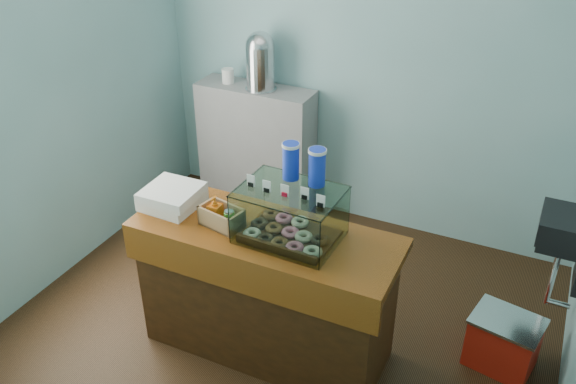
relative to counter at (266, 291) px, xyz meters
The scene contains 9 objects.
ground 0.52m from the counter, 90.00° to the left, with size 3.50×3.50×0.00m, color black.
room_shell 1.27m from the counter, 84.37° to the left, with size 3.54×3.04×2.82m.
counter is the anchor object (origin of this frame).
back_shelf 1.82m from the counter, 119.76° to the left, with size 1.00×0.32×1.10m, color gray.
display_case 0.63m from the counter, 12.80° to the left, with size 0.58×0.43×0.53m.
condiment_crate 0.57m from the counter, behind, with size 0.28×0.20×0.18m.
pastry_boxes 0.82m from the counter, behind, with size 0.34×0.34×0.13m.
coffee_urn 1.98m from the counter, 118.16° to the left, with size 0.26×0.26×0.47m.
red_cooler 1.50m from the counter, 19.33° to the left, with size 0.46×0.39×0.36m.
Camera 1 is at (1.38, -2.84, 2.89)m, focal length 38.00 mm.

